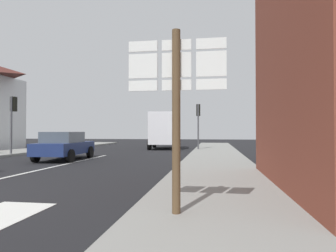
# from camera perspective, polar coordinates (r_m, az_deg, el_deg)

# --- Properties ---
(ground_plane) EXTENTS (80.00, 80.00, 0.00)m
(ground_plane) POSITION_cam_1_polar(r_m,az_deg,el_deg) (17.03, -14.39, -6.05)
(ground_plane) COLOR black
(sidewalk_right) EXTENTS (3.16, 44.00, 0.14)m
(sidewalk_right) POSITION_cam_1_polar(r_m,az_deg,el_deg) (13.69, 9.28, -7.01)
(sidewalk_right) COLOR gray
(sidewalk_right) RESTS_ON ground
(lane_centre_stripe) EXTENTS (0.16, 12.00, 0.01)m
(lane_centre_stripe) POSITION_cam_1_polar(r_m,az_deg,el_deg) (13.46, -21.13, -7.33)
(lane_centre_stripe) COLOR silver
(lane_centre_stripe) RESTS_ON ground
(sedan_far) EXTENTS (2.18, 4.30, 1.47)m
(sedan_far) POSITION_cam_1_polar(r_m,az_deg,el_deg) (16.52, -19.28, -3.53)
(sedan_far) COLOR navy
(sedan_far) RESTS_ON ground
(delivery_truck) EXTENTS (2.80, 5.15, 3.05)m
(delivery_truck) POSITION_cam_1_polar(r_m,az_deg,el_deg) (25.41, -0.67, -0.69)
(delivery_truck) COLOR silver
(delivery_truck) RESTS_ON ground
(route_sign_post) EXTENTS (1.66, 0.14, 3.20)m
(route_sign_post) POSITION_cam_1_polar(r_m,az_deg,el_deg) (4.98, 1.62, 4.78)
(route_sign_post) COLOR brown
(route_sign_post) RESTS_ON ground
(traffic_light_far_right) EXTENTS (0.30, 0.49, 3.60)m
(traffic_light_far_right) POSITION_cam_1_polar(r_m,az_deg,el_deg) (23.09, 5.84, 1.87)
(traffic_light_far_right) COLOR #47474C
(traffic_light_far_right) RESTS_ON ground
(traffic_light_near_left) EXTENTS (0.30, 0.49, 3.62)m
(traffic_light_near_left) POSITION_cam_1_polar(r_m,az_deg,el_deg) (20.52, -27.63, 2.40)
(traffic_light_near_left) COLOR #47474C
(traffic_light_near_left) RESTS_ON ground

